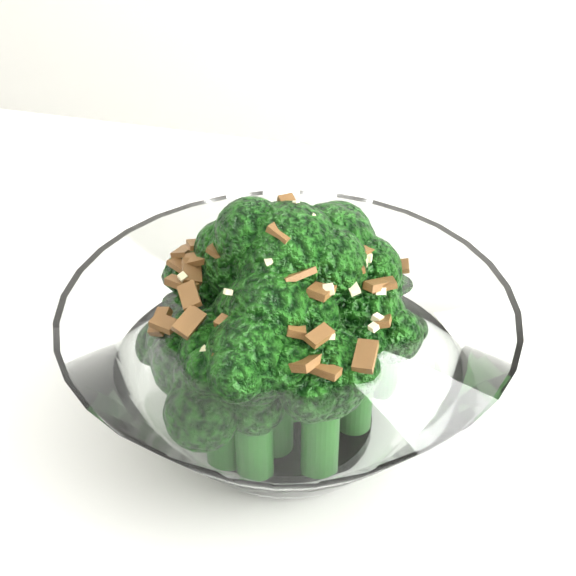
# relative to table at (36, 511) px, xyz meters

# --- Properties ---
(table) EXTENTS (1.20, 0.80, 0.75)m
(table) POSITION_rel_table_xyz_m (0.00, 0.00, 0.00)
(table) COLOR white
(table) RESTS_ON ground
(broccoli_dish) EXTENTS (0.24, 0.24, 0.15)m
(broccoli_dish) POSITION_rel_table_xyz_m (0.15, 0.04, 0.13)
(broccoli_dish) COLOR white
(broccoli_dish) RESTS_ON table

